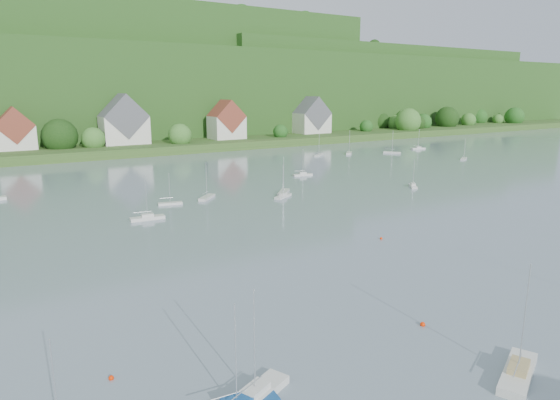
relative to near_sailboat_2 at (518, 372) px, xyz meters
name	(u,v)px	position (x,y,z in m)	size (l,w,h in m)	color
far_shore_strip	(104,146)	(7.52, 173.38, 1.03)	(600.00, 60.00, 3.00)	#2D511E
forested_ridge	(69,89)	(7.91, 241.95, 22.41)	(620.00, 181.22, 69.89)	#1B3D13
village_building_1	(15,132)	(-22.48, 162.38, 8.28)	(12.00, 9.36, 14.00)	silver
village_building_2	(124,124)	(12.52, 161.38, 9.80)	(16.00, 11.44, 18.00)	silver
village_building_3	(226,123)	(52.52, 159.38, 8.96)	(13.00, 10.40, 15.50)	silver
village_building_4	(312,118)	(97.52, 163.38, 9.11)	(15.00, 10.40, 16.50)	silver
near_sailboat_2	(518,372)	(0.00, 0.00, 0.00)	(7.12, 4.60, 9.36)	silver
near_sailboat_6	(255,395)	(-18.81, 8.33, -0.02)	(6.55, 4.23, 8.61)	silver
mooring_buoy_0	(423,326)	(0.33, 9.89, -0.47)	(0.49, 0.49, 0.49)	#F02A00
mooring_buoy_3	(381,239)	(16.45, 32.49, -0.47)	(0.41, 0.41, 0.41)	#F02A00
mooring_buoy_5	(111,379)	(-26.98, 16.56, -0.47)	(0.42, 0.42, 0.42)	#F02A00
far_sailboat_cluster	(220,179)	(16.84, 89.84, -0.10)	(192.61, 61.53, 8.71)	silver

